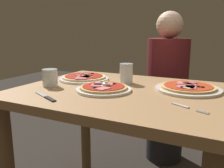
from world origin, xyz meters
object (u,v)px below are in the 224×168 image
pizza_foreground (104,88)px  diner_person (166,92)px  pizza_across_right (84,78)px  fork (186,107)px  water_glass_near (50,79)px  dining_table (123,114)px  water_glass_far (126,75)px  pizza_across_left (188,88)px  knife (46,97)px

pizza_foreground → diner_person: (0.10, 0.85, -0.20)m
pizza_across_right → fork: (0.64, -0.28, -0.01)m
fork → diner_person: 1.01m
pizza_foreground → water_glass_near: 0.30m
dining_table → water_glass_far: water_glass_far is taller
pizza_foreground → pizza_across_left: bearing=28.3°
dining_table → water_glass_far: 0.24m
water_glass_far → knife: size_ratio=0.59×
dining_table → water_glass_near: 0.42m
water_glass_near → knife: size_ratio=0.49×
dining_table → pizza_across_left: size_ratio=3.26×
pizza_across_right → diner_person: (0.33, 0.66, -0.20)m
diner_person → water_glass_near: bearing=66.1°
pizza_across_left → knife: size_ratio=1.72×
dining_table → pizza_foreground: bearing=-137.7°
pizza_foreground → dining_table: bearing=42.3°
knife → diner_person: (0.26, 1.07, -0.19)m
pizza_foreground → pizza_across_right: size_ratio=0.91×
dining_table → pizza_across_right: pizza_across_right is taller
dining_table → water_glass_far: bearing=107.4°
water_glass_near → diner_person: bearing=66.1°
dining_table → knife: knife is taller
diner_person → pizza_across_right: bearing=63.2°
pizza_across_right → fork: bearing=-23.6°
pizza_foreground → fork: pizza_foreground is taller
pizza_foreground → pizza_across_right: bearing=141.6°
knife → water_glass_far: bearing=66.8°
dining_table → pizza_across_left: 0.35m
knife → diner_person: size_ratio=0.16×
dining_table → diner_person: bearing=88.0°
pizza_across_left → fork: pizza_across_left is taller
knife → diner_person: 1.12m
pizza_across_right → water_glass_near: bearing=-104.6°
pizza_across_left → diner_person: (-0.26, 0.65, -0.20)m
pizza_across_right → diner_person: diner_person is taller
diner_person → water_glass_far: bearing=83.4°
pizza_foreground → pizza_across_right: (-0.24, 0.19, -0.00)m
water_glass_far → dining_table: bearing=-72.6°
pizza_across_left → diner_person: diner_person is taller
fork → dining_table: bearing=154.5°
pizza_foreground → knife: bearing=-126.2°
pizza_foreground → pizza_across_right: 0.30m
diner_person → dining_table: bearing=88.0°
water_glass_far → diner_person: 0.68m
pizza_foreground → knife: size_ratio=1.47×
pizza_across_right → fork: pizza_across_right is taller
pizza_foreground → water_glass_far: 0.22m
water_glass_far → knife: bearing=-113.2°
pizza_foreground → diner_person: size_ratio=0.23×
pizza_foreground → fork: 0.42m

